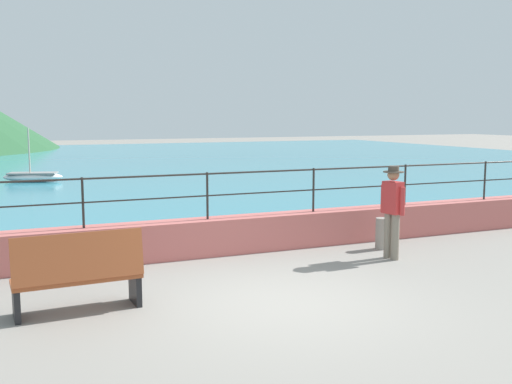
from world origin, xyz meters
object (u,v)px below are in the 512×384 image
object	(u,v)px
bench_main	(78,273)
bollard	(381,233)
boat_2	(33,176)
person_walking	(392,207)

from	to	relation	value
bench_main	bollard	size ratio (longest dim) A/B	2.72
bench_main	boat_2	bearing A→B (deg)	89.48
boat_2	bench_main	bearing A→B (deg)	-90.52
bollard	boat_2	bearing A→B (deg)	111.10
bollard	boat_2	xyz separation A→B (m)	(-5.90, 15.31, -0.05)
person_walking	boat_2	size ratio (longest dim) A/B	0.71
bench_main	boat_2	distance (m)	16.96
bench_main	person_walking	world-z (taller)	person_walking
bench_main	bollard	xyz separation A→B (m)	(6.06, 1.65, -0.24)
bench_main	person_walking	size ratio (longest dim) A/B	0.98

